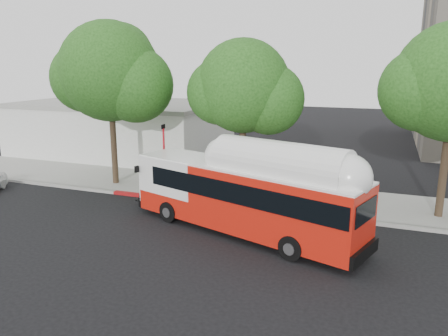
# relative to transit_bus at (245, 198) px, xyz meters

# --- Properties ---
(ground) EXTENTS (120.00, 120.00, 0.00)m
(ground) POSITION_rel_transit_bus_xyz_m (-0.81, -0.79, -1.61)
(ground) COLOR black
(ground) RESTS_ON ground
(sidewalk) EXTENTS (60.00, 5.00, 0.15)m
(sidewalk) POSITION_rel_transit_bus_xyz_m (-0.81, 5.71, -1.54)
(sidewalk) COLOR gray
(sidewalk) RESTS_ON ground
(curb_strip) EXTENTS (60.00, 0.30, 0.15)m
(curb_strip) POSITION_rel_transit_bus_xyz_m (-0.81, 3.11, -1.54)
(curb_strip) COLOR gray
(curb_strip) RESTS_ON ground
(red_curb_segment) EXTENTS (10.00, 0.32, 0.16)m
(red_curb_segment) POSITION_rel_transit_bus_xyz_m (-3.81, 3.11, -1.53)
(red_curb_segment) COLOR #9F1113
(red_curb_segment) RESTS_ON ground
(street_tree_left) EXTENTS (6.67, 5.80, 9.74)m
(street_tree_left) POSITION_rel_transit_bus_xyz_m (-9.33, 4.77, 4.99)
(street_tree_left) COLOR #2D2116
(street_tree_left) RESTS_ON ground
(street_tree_mid) EXTENTS (5.75, 5.00, 8.62)m
(street_tree_mid) POSITION_rel_transit_bus_xyz_m (-1.40, 5.27, 4.29)
(street_tree_mid) COLOR #2D2116
(street_tree_mid) RESTS_ON ground
(low_commercial_bldg) EXTENTS (16.20, 10.20, 4.25)m
(low_commercial_bldg) POSITION_rel_transit_bus_xyz_m (-14.81, 13.21, 0.54)
(low_commercial_bldg) COLOR silver
(low_commercial_bldg) RESTS_ON ground
(transit_bus) EXTENTS (11.71, 5.64, 3.45)m
(transit_bus) POSITION_rel_transit_bus_xyz_m (0.00, 0.00, 0.00)
(transit_bus) COLOR red
(transit_bus) RESTS_ON ground
(signal_pole) EXTENTS (0.11, 0.38, 4.05)m
(signal_pole) POSITION_rel_transit_bus_xyz_m (-5.93, 3.82, 0.46)
(signal_pole) COLOR red
(signal_pole) RESTS_ON ground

